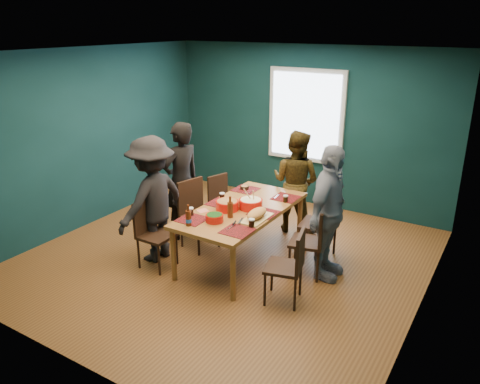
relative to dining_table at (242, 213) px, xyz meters
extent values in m
cube|color=brown|center=(-0.20, -0.07, -0.68)|extent=(5.00, 5.00, 0.01)
cube|color=white|center=(-0.20, -0.07, 2.02)|extent=(5.00, 5.00, 0.01)
cube|color=#103437|center=(-2.70, -0.07, 0.67)|extent=(0.01, 5.00, 2.70)
cube|color=#103437|center=(2.30, -0.07, 0.67)|extent=(0.01, 5.00, 2.70)
cube|color=#103437|center=(-0.20, 2.43, 0.67)|extent=(5.00, 0.01, 2.70)
cube|color=#103437|center=(-0.20, -2.57, 0.67)|extent=(5.00, 0.01, 2.70)
cube|color=silver|center=(-0.20, 2.40, 0.87)|extent=(1.35, 0.06, 1.55)
cube|color=#97632D|center=(0.00, 0.00, 0.05)|extent=(1.00, 1.97, 0.05)
cylinder|color=#97632D|center=(-0.43, -0.90, -0.33)|extent=(0.07, 0.07, 0.70)
cylinder|color=#97632D|center=(0.43, -0.90, -0.33)|extent=(0.07, 0.07, 0.70)
cylinder|color=#97632D|center=(-0.43, 0.90, -0.33)|extent=(0.07, 0.07, 0.70)
cylinder|color=#97632D|center=(0.43, 0.90, -0.33)|extent=(0.07, 0.07, 0.70)
cube|color=black|center=(-0.76, 0.74, -0.28)|extent=(0.47, 0.47, 0.04)
cube|color=black|center=(-0.92, 0.80, -0.06)|extent=(0.15, 0.36, 0.41)
cylinder|color=black|center=(-0.96, 0.64, -0.48)|extent=(0.03, 0.03, 0.38)
cylinder|color=black|center=(-0.66, 0.54, -0.48)|extent=(0.03, 0.03, 0.38)
cylinder|color=black|center=(-0.86, 0.94, -0.48)|extent=(0.03, 0.03, 0.38)
cylinder|color=black|center=(-0.56, 0.85, -0.48)|extent=(0.03, 0.03, 0.38)
cube|color=black|center=(-0.70, 0.01, -0.21)|extent=(0.53, 0.53, 0.04)
cube|color=black|center=(-0.89, 0.06, 0.05)|extent=(0.15, 0.43, 0.48)
cylinder|color=black|center=(-0.92, -0.13, -0.45)|extent=(0.03, 0.03, 0.45)
cylinder|color=black|center=(-0.56, -0.22, -0.45)|extent=(0.03, 0.03, 0.45)
cylinder|color=black|center=(-0.83, 0.24, -0.45)|extent=(0.03, 0.03, 0.45)
cylinder|color=black|center=(-0.47, 0.15, -0.45)|extent=(0.03, 0.03, 0.45)
cube|color=black|center=(-0.84, -0.74, -0.24)|extent=(0.41, 0.41, 0.04)
cube|color=black|center=(-1.02, -0.73, 0.00)|extent=(0.04, 0.41, 0.45)
cylinder|color=black|center=(-1.01, -0.91, -0.47)|extent=(0.03, 0.03, 0.42)
cylinder|color=black|center=(-0.66, -0.91, -0.47)|extent=(0.03, 0.03, 0.42)
cylinder|color=black|center=(-1.01, -0.56, -0.47)|extent=(0.03, 0.03, 0.42)
cylinder|color=black|center=(-0.66, -0.56, -0.47)|extent=(0.03, 0.03, 0.42)
cube|color=black|center=(0.84, 0.58, -0.19)|extent=(0.51, 0.51, 0.04)
cube|color=black|center=(1.05, 0.61, 0.08)|extent=(0.10, 0.45, 0.49)
cylinder|color=black|center=(0.68, 0.37, -0.44)|extent=(0.03, 0.03, 0.46)
cylinder|color=black|center=(1.06, 0.42, -0.44)|extent=(0.03, 0.03, 0.46)
cylinder|color=black|center=(0.63, 0.75, -0.44)|extent=(0.03, 0.03, 0.46)
cylinder|color=black|center=(1.01, 0.80, -0.44)|extent=(0.03, 0.03, 0.46)
cube|color=black|center=(0.89, 0.10, -0.23)|extent=(0.49, 0.49, 0.04)
cube|color=black|center=(1.08, 0.14, 0.01)|extent=(0.13, 0.41, 0.45)
cylinder|color=black|center=(0.76, -0.11, -0.46)|extent=(0.03, 0.03, 0.42)
cylinder|color=black|center=(1.11, -0.03, -0.46)|extent=(0.03, 0.03, 0.42)
cylinder|color=black|center=(0.68, 0.23, -0.46)|extent=(0.03, 0.03, 0.42)
cylinder|color=black|center=(1.03, 0.31, -0.46)|extent=(0.03, 0.03, 0.42)
cube|color=black|center=(0.92, -0.61, -0.25)|extent=(0.49, 0.49, 0.04)
cube|color=black|center=(1.10, -0.56, -0.01)|extent=(0.14, 0.40, 0.44)
cylinder|color=black|center=(0.80, -0.82, -0.47)|extent=(0.03, 0.03, 0.41)
cylinder|color=black|center=(1.13, -0.73, -0.47)|extent=(0.03, 0.03, 0.41)
cylinder|color=black|center=(0.71, -0.48, -0.47)|extent=(0.03, 0.03, 0.41)
cylinder|color=black|center=(1.04, -0.40, -0.47)|extent=(0.03, 0.03, 0.41)
imported|color=black|center=(-1.13, 0.17, 0.19)|extent=(0.55, 0.71, 1.73)
imported|color=black|center=(0.19, 1.24, 0.11)|extent=(0.79, 0.63, 1.56)
imported|color=silver|center=(1.12, 0.17, 0.18)|extent=(0.44, 1.01, 1.70)
imported|color=black|center=(-1.03, -0.57, 0.17)|extent=(0.71, 1.13, 1.69)
cylinder|color=red|center=(-0.13, -0.14, 0.13)|extent=(0.30, 0.30, 0.12)
cylinder|color=olive|center=(-0.13, -0.14, 0.18)|extent=(0.26, 0.26, 0.02)
cylinder|color=red|center=(0.10, 0.05, 0.13)|extent=(0.31, 0.31, 0.12)
cylinder|color=beige|center=(0.10, 0.05, 0.19)|extent=(0.27, 0.27, 0.02)
cylinder|color=tan|center=(0.15, 0.05, 0.23)|extent=(0.09, 0.17, 0.24)
cylinder|color=tan|center=(0.07, 0.05, 0.23)|extent=(0.08, 0.17, 0.24)
cylinder|color=red|center=(-0.06, -0.55, 0.12)|extent=(0.22, 0.22, 0.09)
cylinder|color=#154110|center=(-0.06, -0.55, 0.16)|extent=(0.19, 0.19, 0.02)
cube|color=tan|center=(0.35, -0.21, 0.08)|extent=(0.24, 0.48, 0.02)
ellipsoid|color=#D88F4D|center=(0.35, -0.21, 0.15)|extent=(0.17, 0.38, 0.11)
cube|color=silver|center=(0.23, -0.40, 0.10)|extent=(0.07, 0.19, 0.00)
cylinder|color=black|center=(0.21, -0.51, 0.10)|extent=(0.05, 0.11, 0.02)
sphere|color=#1E6016|center=(0.35, -0.32, 0.15)|extent=(0.03, 0.03, 0.03)
sphere|color=#1E6016|center=(0.35, -0.21, 0.15)|extent=(0.03, 0.03, 0.03)
sphere|color=#1E6016|center=(0.35, -0.11, 0.15)|extent=(0.03, 0.03, 0.03)
cylinder|color=black|center=(-0.34, 0.64, 0.10)|extent=(0.13, 0.13, 0.05)
cylinder|color=olive|center=(-0.34, 0.64, 0.12)|extent=(0.11, 0.11, 0.01)
cylinder|color=#4C200D|center=(-0.25, -0.80, 0.16)|extent=(0.07, 0.07, 0.19)
cylinder|color=#4C200D|center=(-0.25, -0.80, 0.30)|extent=(0.03, 0.03, 0.07)
cylinder|color=#174FA6|center=(-0.25, -0.80, 0.13)|extent=(0.07, 0.07, 0.04)
cylinder|color=#4C200D|center=(0.03, -0.33, 0.17)|extent=(0.07, 0.07, 0.20)
cylinder|color=#4C200D|center=(0.03, -0.33, 0.31)|extent=(0.03, 0.03, 0.08)
cylinder|color=black|center=(-0.42, -0.54, 0.12)|extent=(0.07, 0.07, 0.10)
cylinder|color=silver|center=(-0.42, -0.54, 0.16)|extent=(0.07, 0.07, 0.01)
cylinder|color=black|center=(0.41, -0.45, 0.12)|extent=(0.07, 0.07, 0.10)
cylinder|color=silver|center=(0.41, -0.45, 0.17)|extent=(0.07, 0.07, 0.02)
cylinder|color=black|center=(0.39, 0.50, 0.12)|extent=(0.07, 0.07, 0.09)
cylinder|color=silver|center=(0.39, 0.50, 0.16)|extent=(0.07, 0.07, 0.01)
cylinder|color=black|center=(-0.39, 0.12, 0.12)|extent=(0.07, 0.07, 0.10)
cylinder|color=silver|center=(-0.39, 0.12, 0.16)|extent=(0.07, 0.07, 0.01)
cube|color=#DC725C|center=(0.33, 0.05, 0.07)|extent=(0.14, 0.14, 0.00)
cube|color=#DC725C|center=(-0.38, -0.35, 0.07)|extent=(0.18, 0.18, 0.00)
cube|color=#DC725C|center=(0.33, -0.67, 0.07)|extent=(0.18, 0.18, 0.00)
camera|label=1|loc=(2.93, -4.84, 2.37)|focal=35.00mm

